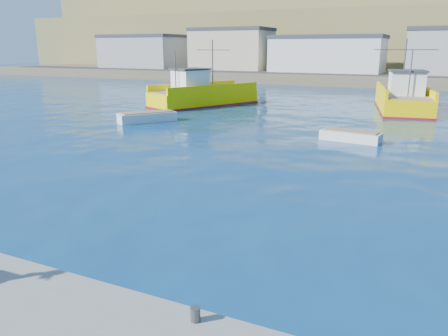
% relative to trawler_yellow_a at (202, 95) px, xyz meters
% --- Properties ---
extents(ground, '(260.00, 260.00, 0.00)m').
position_rel_trawler_yellow_a_xyz_m(ground, '(14.43, -29.54, -1.06)').
color(ground, navy).
rests_on(ground, ground).
extents(dock_bollards, '(36.20, 0.20, 0.30)m').
position_rel_trawler_yellow_a_xyz_m(dock_bollards, '(15.03, -32.94, -0.41)').
color(dock_bollards, '#4C4C4C').
rests_on(dock_bollards, dock).
extents(far_shore, '(200.00, 81.00, 24.00)m').
position_rel_trawler_yellow_a_xyz_m(far_shore, '(14.43, 79.67, 7.92)').
color(far_shore, brown).
rests_on(far_shore, ground).
extents(trawler_yellow_a, '(8.42, 12.15, 6.55)m').
position_rel_trawler_yellow_a_xyz_m(trawler_yellow_a, '(0.00, 0.00, 0.00)').
color(trawler_yellow_a, '#FFD900').
rests_on(trawler_yellow_a, ground).
extents(trawler_yellow_b, '(6.15, 12.50, 6.60)m').
position_rel_trawler_yellow_a_xyz_m(trawler_yellow_b, '(18.76, 4.69, 0.02)').
color(trawler_yellow_b, '#FFD900').
rests_on(trawler_yellow_b, ground).
extents(skiff_left, '(3.95, 4.55, 0.98)m').
position_rel_trawler_yellow_a_xyz_m(skiff_left, '(0.87, -10.90, -0.74)').
color(skiff_left, silver).
rests_on(skiff_left, ground).
extents(skiff_mid, '(3.84, 1.77, 0.81)m').
position_rel_trawler_yellow_a_xyz_m(skiff_mid, '(16.81, -11.52, -0.80)').
color(skiff_mid, silver).
rests_on(skiff_mid, ground).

